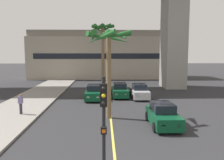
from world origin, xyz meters
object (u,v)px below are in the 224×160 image
(car_queue_third, at_px, (163,115))
(car_queue_second, at_px, (120,91))
(car_queue_front, at_px, (94,93))
(car_queue_fourth, at_px, (139,92))
(traffic_light_median_near, at_px, (104,121))
(pedestrian_near_crosswalk, at_px, (21,103))
(palm_tree_near_median, at_px, (103,37))
(palm_tree_mid_median, at_px, (108,46))

(car_queue_third, bearing_deg, car_queue_second, 101.68)
(car_queue_front, xyz_separation_m, car_queue_fourth, (4.93, 0.54, 0.00))
(car_queue_front, bearing_deg, traffic_light_median_near, -86.52)
(car_queue_second, bearing_deg, traffic_light_median_near, -95.40)
(car_queue_third, height_order, pedestrian_near_crosswalk, pedestrian_near_crosswalk)
(car_queue_fourth, height_order, palm_tree_near_median, palm_tree_near_median)
(car_queue_second, distance_m, traffic_light_median_near, 19.00)
(car_queue_fourth, bearing_deg, palm_tree_mid_median, -114.23)
(car_queue_third, bearing_deg, traffic_light_median_near, -116.58)
(car_queue_front, bearing_deg, car_queue_third, -61.60)
(car_queue_fourth, distance_m, traffic_light_median_near, 18.45)
(car_queue_front, height_order, car_queue_fourth, same)
(palm_tree_near_median, bearing_deg, traffic_light_median_near, -89.72)
(traffic_light_median_near, distance_m, palm_tree_near_median, 24.45)
(palm_tree_near_median, relative_size, palm_tree_mid_median, 1.31)
(palm_tree_near_median, bearing_deg, palm_tree_mid_median, -88.12)
(car_queue_second, relative_size, palm_tree_near_median, 0.47)
(car_queue_second, height_order, traffic_light_median_near, traffic_light_median_near)
(traffic_light_median_near, bearing_deg, car_queue_fourth, 77.80)
(car_queue_fourth, relative_size, traffic_light_median_near, 0.98)
(car_queue_front, distance_m, car_queue_third, 10.65)
(car_queue_front, distance_m, traffic_light_median_near, 17.53)
(car_queue_front, distance_m, car_queue_second, 3.17)
(traffic_light_median_near, height_order, palm_tree_near_median, palm_tree_near_median)
(traffic_light_median_near, bearing_deg, car_queue_second, 84.60)
(pedestrian_near_crosswalk, bearing_deg, traffic_light_median_near, -58.95)
(palm_tree_mid_median, distance_m, pedestrian_near_crosswalk, 8.27)
(traffic_light_median_near, xyz_separation_m, palm_tree_mid_median, (0.34, 10.08, 2.73))
(traffic_light_median_near, bearing_deg, car_queue_front, 93.48)
(car_queue_second, bearing_deg, pedestrian_near_crosswalk, -136.61)
(car_queue_fourth, bearing_deg, traffic_light_median_near, -102.20)
(car_queue_second, height_order, car_queue_fourth, same)
(car_queue_front, distance_m, palm_tree_mid_median, 8.81)
(car_queue_front, relative_size, car_queue_second, 1.01)
(palm_tree_mid_median, bearing_deg, palm_tree_near_median, 91.88)
(traffic_light_median_near, height_order, palm_tree_mid_median, palm_tree_mid_median)
(car_queue_third, xyz_separation_m, pedestrian_near_crosswalk, (-10.58, 2.90, 0.28))
(car_queue_fourth, distance_m, pedestrian_near_crosswalk, 12.59)
(palm_tree_near_median, xyz_separation_m, palm_tree_mid_median, (0.46, -13.98, -1.59))
(palm_tree_near_median, distance_m, palm_tree_mid_median, 14.08)
(car_queue_second, xyz_separation_m, palm_tree_mid_median, (-1.44, -8.73, 4.72))
(car_queue_second, xyz_separation_m, car_queue_third, (2.23, -10.79, 0.00))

